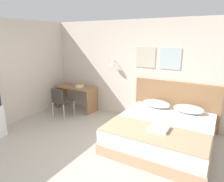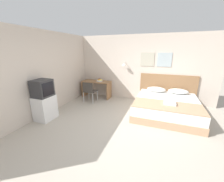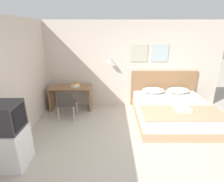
{
  "view_description": "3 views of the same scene",
  "coord_description": "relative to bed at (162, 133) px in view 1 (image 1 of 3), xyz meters",
  "views": [
    {
      "loc": [
        2.18,
        -2.39,
        2.21
      ],
      "look_at": [
        -0.08,
        1.55,
        0.97
      ],
      "focal_mm": 32.0,
      "sensor_mm": 36.0,
      "label": 1
    },
    {
      "loc": [
        0.99,
        -3.1,
        2.04
      ],
      "look_at": [
        -0.58,
        1.08,
        0.71
      ],
      "focal_mm": 22.0,
      "sensor_mm": 36.0,
      "label": 2
    },
    {
      "loc": [
        -0.48,
        -2.85,
        2.38
      ],
      "look_at": [
        -0.5,
        1.38,
        0.88
      ],
      "focal_mm": 28.0,
      "sensor_mm": 36.0,
      "label": 3
    }
  ],
  "objects": [
    {
      "name": "folded_towel_near_foot",
      "position": [
        0.07,
        -0.46,
        0.31
      ],
      "size": [
        0.33,
        0.33,
        0.06
      ],
      "color": "white",
      "rests_on": "throw_blanket"
    },
    {
      "name": "pillow_left",
      "position": [
        -0.38,
        0.79,
        0.35
      ],
      "size": [
        0.69,
        0.4,
        0.18
      ],
      "color": "white",
      "rests_on": "bed"
    },
    {
      "name": "ground_plane",
      "position": [
        -1.18,
        -1.45,
        -0.25
      ],
      "size": [
        24.0,
        24.0,
        0.0
      ],
      "primitive_type": "plane",
      "color": "#B2A899"
    },
    {
      "name": "pillow_right",
      "position": [
        0.38,
        0.79,
        0.35
      ],
      "size": [
        0.69,
        0.4,
        0.18
      ],
      "color": "white",
      "rests_on": "bed"
    },
    {
      "name": "desk_chair",
      "position": [
        -2.9,
        0.05,
        0.25
      ],
      "size": [
        0.46,
        0.46,
        0.84
      ],
      "color": "#3D3833",
      "rests_on": "ground_plane"
    },
    {
      "name": "headboard",
      "position": [
        0.0,
        1.07,
        0.32
      ],
      "size": [
        2.09,
        0.06,
        1.15
      ],
      "color": "#8E6642",
      "rests_on": "ground_plane"
    },
    {
      "name": "desk",
      "position": [
        -2.93,
        0.75,
        0.27
      ],
      "size": [
        1.25,
        0.54,
        0.74
      ],
      "color": "#8E6642",
      "rests_on": "ground_plane"
    },
    {
      "name": "fruit_bowl",
      "position": [
        -2.77,
        0.75,
        0.52
      ],
      "size": [
        0.27,
        0.26,
        0.12
      ],
      "color": "silver",
      "rests_on": "desk"
    },
    {
      "name": "throw_blanket",
      "position": [
        0.0,
        -0.6,
        0.27
      ],
      "size": [
        1.91,
        0.83,
        0.02
      ],
      "color": "tan",
      "rests_on": "bed"
    },
    {
      "name": "bed",
      "position": [
        0.0,
        0.0,
        0.0
      ],
      "size": [
        1.97,
        2.07,
        0.51
      ],
      "color": "tan",
      "rests_on": "ground_plane"
    },
    {
      "name": "wall_back",
      "position": [
        -1.18,
        1.13,
        1.08
      ],
      "size": [
        5.85,
        0.31,
        2.65
      ],
      "color": "beige",
      "rests_on": "ground_plane"
    }
  ]
}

